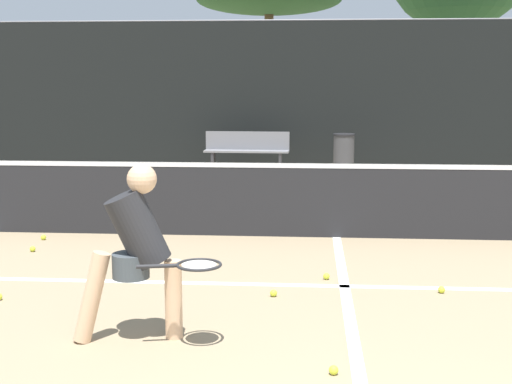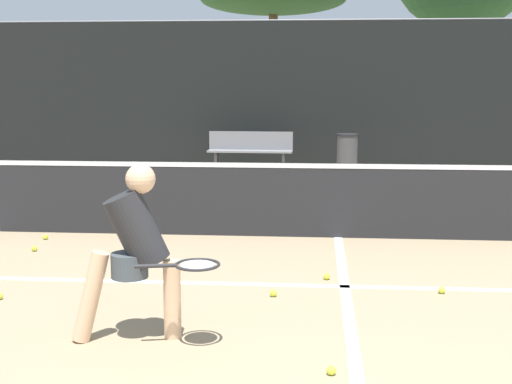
{
  "view_description": "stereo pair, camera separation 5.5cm",
  "coord_description": "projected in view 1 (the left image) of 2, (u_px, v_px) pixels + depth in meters",
  "views": [
    {
      "loc": [
        -0.35,
        -2.28,
        2.0
      ],
      "look_at": [
        -0.85,
        4.32,
        0.95
      ],
      "focal_mm": 50.0,
      "sensor_mm": 36.0,
      "label": 1
    },
    {
      "loc": [
        -0.3,
        -2.27,
        2.0
      ],
      "look_at": [
        -0.85,
        4.32,
        0.95
      ],
      "focal_mm": 50.0,
      "sensor_mm": 36.0,
      "label": 2
    }
  ],
  "objects": [
    {
      "name": "fence_back",
      "position": [
        326.0,
        94.0,
        16.16
      ],
      "size": [
        24.0,
        0.06,
        3.33
      ],
      "color": "black",
      "rests_on": "ground"
    },
    {
      "name": "parked_car",
      "position": [
        437.0,
        130.0,
        20.01
      ],
      "size": [
        1.73,
        4.2,
        1.39
      ],
      "color": "#B7B7BC",
      "rests_on": "ground"
    },
    {
      "name": "tennis_ball_scattered_8",
      "position": [
        334.0,
        370.0,
        4.87
      ],
      "size": [
        0.07,
        0.07,
        0.07
      ],
      "primitive_type": "sphere",
      "color": "#D1E033",
      "rests_on": "ground"
    },
    {
      "name": "tennis_ball_scattered_1",
      "position": [
        442.0,
        290.0,
        6.72
      ],
      "size": [
        0.07,
        0.07,
        0.07
      ],
      "primitive_type": "sphere",
      "color": "#D1E033",
      "rests_on": "ground"
    },
    {
      "name": "court_service_line",
      "position": [
        345.0,
        286.0,
        6.94
      ],
      "size": [
        8.25,
        0.1,
        0.01
      ],
      "primitive_type": "cube",
      "color": "white",
      "rests_on": "ground"
    },
    {
      "name": "net",
      "position": [
        337.0,
        198.0,
        9.02
      ],
      "size": [
        11.09,
        0.09,
        1.07
      ],
      "color": "slate",
      "rests_on": "ground"
    },
    {
      "name": "tennis_ball_scattered_0",
      "position": [
        326.0,
        276.0,
        7.18
      ],
      "size": [
        0.07,
        0.07,
        0.07
      ],
      "primitive_type": "sphere",
      "color": "#D1E033",
      "rests_on": "ground"
    },
    {
      "name": "tennis_ball_scattered_6",
      "position": [
        274.0,
        293.0,
        6.62
      ],
      "size": [
        0.07,
        0.07,
        0.07
      ],
      "primitive_type": "sphere",
      "color": "#D1E033",
      "rests_on": "ground"
    },
    {
      "name": "trash_bin",
      "position": [
        344.0,
        154.0,
        15.18
      ],
      "size": [
        0.46,
        0.46,
        0.85
      ],
      "color": "#3F3F42",
      "rests_on": "ground"
    },
    {
      "name": "tennis_ball_scattered_5",
      "position": [
        43.0,
        237.0,
        8.95
      ],
      "size": [
        0.07,
        0.07,
        0.07
      ],
      "primitive_type": "sphere",
      "color": "#D1E033",
      "rests_on": "ground"
    },
    {
      "name": "building_far",
      "position": [
        318.0,
        73.0,
        33.31
      ],
      "size": [
        36.0,
        2.4,
        4.58
      ],
      "primitive_type": "cube",
      "color": "beige",
      "rests_on": "ground"
    },
    {
      "name": "courtside_bench",
      "position": [
        247.0,
        149.0,
        15.64
      ],
      "size": [
        1.86,
        0.43,
        0.86
      ],
      "rotation": [
        0.0,
        0.0,
        -0.03
      ],
      "color": "slate",
      "rests_on": "ground"
    },
    {
      "name": "player_practicing",
      "position": [
        137.0,
        246.0,
        5.41
      ],
      "size": [
        1.2,
        0.51,
        1.38
      ],
      "rotation": [
        0.0,
        0.0,
        0.21
      ],
      "color": "#DBAD84",
      "rests_on": "ground"
    },
    {
      "name": "tennis_ball_scattered_2",
      "position": [
        33.0,
        249.0,
        8.34
      ],
      "size": [
        0.07,
        0.07,
        0.07
      ],
      "primitive_type": "sphere",
      "color": "#D1E033",
      "rests_on": "ground"
    },
    {
      "name": "court_center_mark",
      "position": [
        348.0,
        310.0,
        6.23
      ],
      "size": [
        0.1,
        5.82,
        0.01
      ],
      "primitive_type": "cube",
      "color": "white",
      "rests_on": "ground"
    },
    {
      "name": "tree_west",
      "position": [
        269.0,
        1.0,
        21.77
      ],
      "size": [
        4.46,
        4.46,
        4.86
      ],
      "color": "brown",
      "rests_on": "ground"
    }
  ]
}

